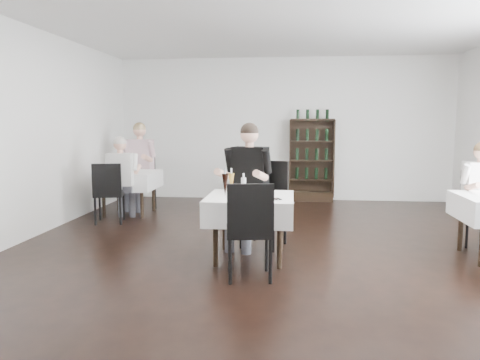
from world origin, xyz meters
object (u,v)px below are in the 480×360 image
Objects in this scene: wine_shelf at (312,161)px; potted_tree at (249,181)px; diner_main at (247,176)px; main_table at (250,208)px.

wine_shelf is 1.36m from potted_tree.
wine_shelf reaches higher than potted_tree.
diner_main is (-0.99, -3.79, 0.11)m from wine_shelf.
main_table is at bearing -84.63° from potted_tree.
potted_tree reaches higher than main_table.
main_table is 0.63× the size of diner_main.
potted_tree is at bearing 94.75° from diner_main.
potted_tree is 0.53× the size of diner_main.
potted_tree is at bearing -172.22° from wine_shelf.
diner_main is (0.30, -3.62, 0.52)m from potted_tree.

